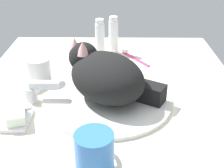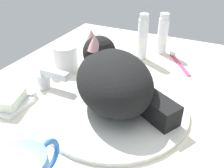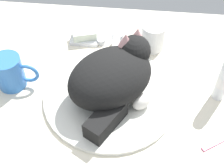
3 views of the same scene
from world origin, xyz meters
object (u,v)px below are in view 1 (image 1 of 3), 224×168
at_px(coffee_mug, 95,154).
at_px(soap_bar, 16,115).
at_px(cat, 106,75).
at_px(toothbrush, 134,57).
at_px(faucet, 35,93).
at_px(mouthwash_bottle, 113,36).
at_px(rinse_cup, 39,71).
at_px(toothpaste_bottle, 100,42).

height_order(coffee_mug, soap_bar, coffee_mug).
distance_m(cat, toothbrush, 0.33).
distance_m(faucet, soap_bar, 0.11).
bearing_deg(mouthwash_bottle, rinse_cup, 138.71).
height_order(faucet, rinse_cup, rinse_cup).
xyz_separation_m(faucet, coffee_mug, (-0.28, -0.19, 0.02)).
distance_m(coffee_mug, soap_bar, 0.27).
bearing_deg(rinse_cup, cat, -115.53).
bearing_deg(toothpaste_bottle, faucet, 149.74).
bearing_deg(mouthwash_bottle, coffee_mug, 177.10).
xyz_separation_m(faucet, rinse_cup, (0.11, 0.01, 0.02)).
bearing_deg(soap_bar, toothbrush, -37.29).
relative_size(coffee_mug, mouthwash_bottle, 0.85).
relative_size(rinse_cup, soap_bar, 1.14).
xyz_separation_m(rinse_cup, soap_bar, (-0.22, 0.01, -0.02)).
height_order(coffee_mug, mouthwash_bottle, mouthwash_bottle).
bearing_deg(cat, toothbrush, -17.58).
bearing_deg(coffee_mug, mouthwash_bottle, -2.90).
xyz_separation_m(faucet, soap_bar, (-0.11, 0.02, -0.00)).
bearing_deg(coffee_mug, toothbrush, -10.64).
xyz_separation_m(soap_bar, toothbrush, (0.42, -0.32, -0.02)).
height_order(faucet, toothpaste_bottle, toothpaste_bottle).
bearing_deg(soap_bar, cat, -62.58).
bearing_deg(toothbrush, soap_bar, 142.71).
relative_size(rinse_cup, toothpaste_bottle, 0.55).
height_order(mouthwash_bottle, toothbrush, mouthwash_bottle).
height_order(faucet, mouthwash_bottle, mouthwash_bottle).
relative_size(coffee_mug, rinse_cup, 1.44).
bearing_deg(mouthwash_bottle, faucet, 149.43).
distance_m(cat, rinse_cup, 0.24).
height_order(cat, toothbrush, cat).
relative_size(cat, coffee_mug, 2.52).
bearing_deg(toothpaste_bottle, coffee_mug, -178.53).
distance_m(cat, mouthwash_bottle, 0.37).
height_order(soap_bar, toothpaste_bottle, toothpaste_bottle).
height_order(cat, mouthwash_bottle, cat).
relative_size(faucet, soap_bar, 1.78).
bearing_deg(faucet, rinse_cup, 5.61).
bearing_deg(toothbrush, mouthwash_bottle, 52.82).
bearing_deg(coffee_mug, soap_bar, 50.93).
bearing_deg(soap_bar, coffee_mug, -129.07).
height_order(toothpaste_bottle, toothbrush, toothpaste_bottle).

